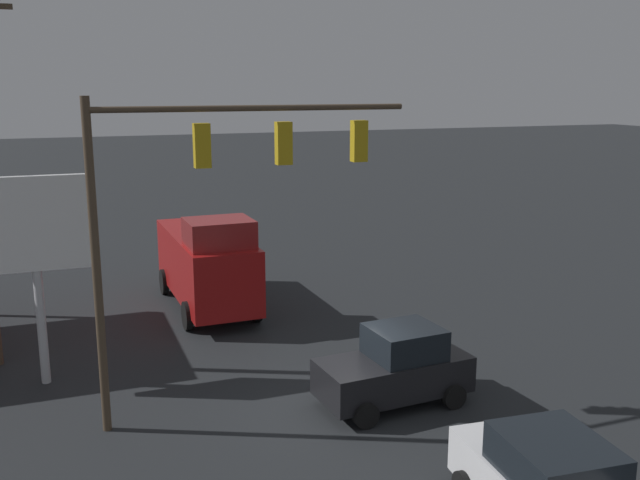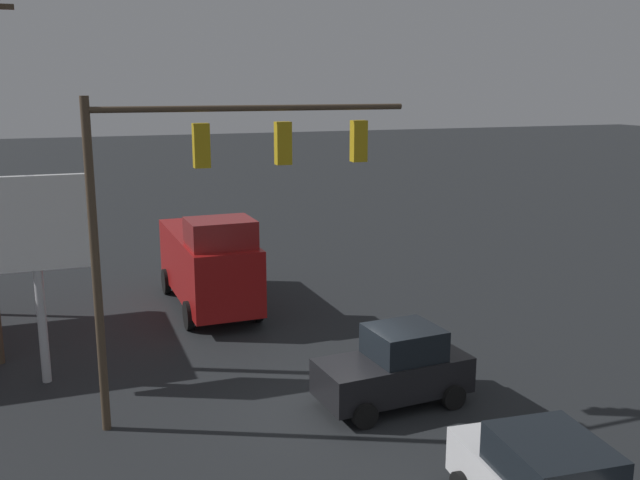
{
  "view_description": "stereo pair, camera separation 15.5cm",
  "coord_description": "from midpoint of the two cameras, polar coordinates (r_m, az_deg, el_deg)",
  "views": [
    {
      "loc": [
        6.44,
        15.19,
        7.86
      ],
      "look_at": [
        0.0,
        -2.0,
        3.84
      ],
      "focal_mm": 40.0,
      "sensor_mm": 36.0,
      "label": 1
    },
    {
      "loc": [
        6.3,
        15.24,
        7.86
      ],
      "look_at": [
        0.0,
        -2.0,
        3.84
      ],
      "focal_mm": 40.0,
      "sensor_mm": 36.0,
      "label": 2
    }
  ],
  "objects": [
    {
      "name": "price_sign",
      "position": [
        19.79,
        -21.68,
        0.56
      ],
      "size": [
        2.85,
        0.27,
        5.6
      ],
      "color": "#B7B7BC",
      "rests_on": "ground"
    },
    {
      "name": "traffic_signal_assembly",
      "position": [
        16.55,
        -8.3,
        4.65
      ],
      "size": [
        7.52,
        0.43,
        7.63
      ],
      "color": "#473828",
      "rests_on": "ground"
    },
    {
      "name": "delivery_truck",
      "position": [
        25.56,
        -8.71,
        -1.76
      ],
      "size": [
        2.67,
        6.85,
        3.58
      ],
      "rotation": [
        0.0,
        0.0,
        1.59
      ],
      "color": "maroon",
      "rests_on": "ground"
    },
    {
      "name": "ground_plane",
      "position": [
        18.27,
        2.46,
        -13.15
      ],
      "size": [
        200.0,
        200.0,
        0.0
      ],
      "primitive_type": "plane",
      "color": "black"
    },
    {
      "name": "hatchback_crossing",
      "position": [
        18.15,
        6.3,
        -10.13
      ],
      "size": [
        3.92,
        2.19,
        1.97
      ],
      "rotation": [
        0.0,
        0.0,
        0.08
      ],
      "color": "black",
      "rests_on": "ground"
    }
  ]
}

